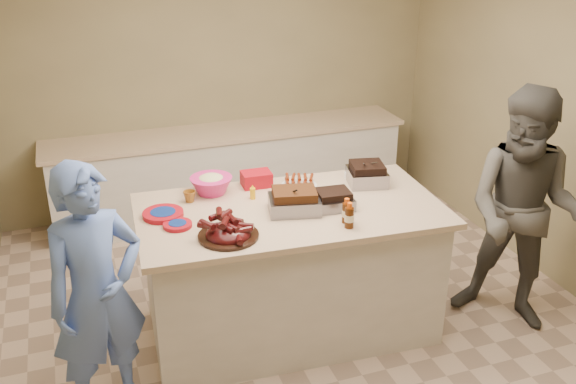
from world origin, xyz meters
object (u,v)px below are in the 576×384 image
object	(u,v)px
bbq_bottle_a	(349,227)
guest_gray	(507,319)
rib_platter	(228,237)
mustard_bottle	(253,199)
bbq_bottle_b	(346,222)
roasting_pan	(366,184)
island	(290,327)
coleslaw_bowl	(212,193)
plastic_cup	(190,202)

from	to	relation	value
bbq_bottle_a	guest_gray	bearing A→B (deg)	-2.02
rib_platter	mustard_bottle	world-z (taller)	rib_platter
guest_gray	bbq_bottle_b	bearing A→B (deg)	-138.23
roasting_pan	guest_gray	size ratio (longest dim) A/B	0.15
bbq_bottle_a	mustard_bottle	size ratio (longest dim) A/B	1.62
bbq_bottle_b	island	bearing A→B (deg)	129.13
island	coleslaw_bowl	distance (m)	1.19
island	mustard_bottle	xyz separation A→B (m)	(-0.20, 0.23, 1.01)
island	rib_platter	distance (m)	1.17
island	roasting_pan	distance (m)	1.24
bbq_bottle_b	plastic_cup	distance (m)	1.13
rib_platter	bbq_bottle_b	size ratio (longest dim) A/B	2.25
coleslaw_bowl	bbq_bottle_b	world-z (taller)	coleslaw_bowl
mustard_bottle	guest_gray	bearing A→B (deg)	-20.68
mustard_bottle	plastic_cup	size ratio (longest dim) A/B	1.23
island	coleslaw_bowl	size ratio (longest dim) A/B	6.86
rib_platter	coleslaw_bowl	bearing A→B (deg)	85.26
plastic_cup	mustard_bottle	bearing A→B (deg)	-12.66
coleslaw_bowl	bbq_bottle_a	distance (m)	1.11
bbq_bottle_b	plastic_cup	bearing A→B (deg)	143.82
roasting_pan	guest_gray	xyz separation A→B (m)	(0.94, -0.67, -1.01)
bbq_bottle_a	plastic_cup	size ratio (longest dim) A/B	2.00
island	coleslaw_bowl	xyz separation A→B (m)	(-0.46, 0.43, 1.01)
rib_platter	coleslaw_bowl	distance (m)	0.71
island	mustard_bottle	bearing A→B (deg)	134.50
island	guest_gray	size ratio (longest dim) A/B	1.16
bbq_bottle_a	mustard_bottle	distance (m)	0.79
bbq_bottle_b	guest_gray	distance (m)	1.69
island	rib_platter	size ratio (longest dim) A/B	5.44
rib_platter	guest_gray	distance (m)	2.38
coleslaw_bowl	guest_gray	world-z (taller)	coleslaw_bowl
bbq_bottle_a	mustard_bottle	world-z (taller)	bbq_bottle_a
roasting_pan	bbq_bottle_b	size ratio (longest dim) A/B	1.61
rib_platter	bbq_bottle_a	xyz separation A→B (m)	(0.78, -0.13, 0.00)
mustard_bottle	bbq_bottle_a	bearing A→B (deg)	-54.20
rib_platter	plastic_cup	size ratio (longest dim) A/B	4.40
island	bbq_bottle_a	size ratio (longest dim) A/B	11.97
roasting_pan	coleslaw_bowl	bearing A→B (deg)	-178.37
plastic_cup	bbq_bottle_a	bearing A→B (deg)	-39.45
island	plastic_cup	xyz separation A→B (m)	(-0.64, 0.33, 1.01)
bbq_bottle_a	guest_gray	xyz separation A→B (m)	(1.37, -0.05, -1.01)
rib_platter	guest_gray	size ratio (longest dim) A/B	0.21
coleslaw_bowl	bbq_bottle_b	xyz separation A→B (m)	(0.73, -0.77, 0.00)
plastic_cup	bbq_bottle_b	bearing A→B (deg)	-36.18
rib_platter	mustard_bottle	xyz separation A→B (m)	(0.31, 0.51, 0.00)
rib_platter	roasting_pan	bearing A→B (deg)	22.02
rib_platter	plastic_cup	world-z (taller)	rib_platter
roasting_pan	bbq_bottle_b	distance (m)	0.69
bbq_bottle_b	coleslaw_bowl	bearing A→B (deg)	133.67
roasting_pan	coleslaw_bowl	size ratio (longest dim) A/B	0.90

